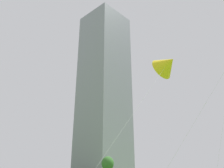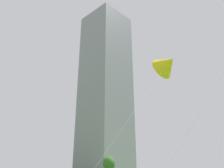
{
  "view_description": "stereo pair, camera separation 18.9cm",
  "coord_description": "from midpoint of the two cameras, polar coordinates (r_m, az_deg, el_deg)",
  "views": [
    {
      "loc": [
        9.72,
        -10.53,
        1.96
      ],
      "look_at": [
        -0.81,
        8.91,
        10.72
      ],
      "focal_mm": 35.6,
      "sensor_mm": 36.0,
      "label": 1
    },
    {
      "loc": [
        9.89,
        -10.44,
        1.96
      ],
      "look_at": [
        -0.81,
        8.91,
        10.72
      ],
      "focal_mm": 35.6,
      "sensor_mm": 36.0,
      "label": 2
    }
  ],
  "objects": [
    {
      "name": "park_tree_0",
      "position": [
        57.23,
        -1.22,
        -19.74
      ],
      "size": [
        3.0,
        3.0,
        5.5
      ],
      "color": "brown",
      "rests_on": "ground"
    },
    {
      "name": "distant_highrise_0",
      "position": [
        131.62,
        -2.09,
        -0.81
      ],
      "size": [
        28.73,
        29.01,
        97.32
      ],
      "primitive_type": "cube",
      "rotation": [
        0.0,
        0.0,
        -0.26
      ],
      "color": "gray",
      "rests_on": "ground"
    },
    {
      "name": "kite_flying_2",
      "position": [
        23.34,
        13.71,
        4.92
      ],
      "size": [
        5.09,
        12.04,
        13.58
      ],
      "color": "silver",
      "rests_on": "ground"
    }
  ]
}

